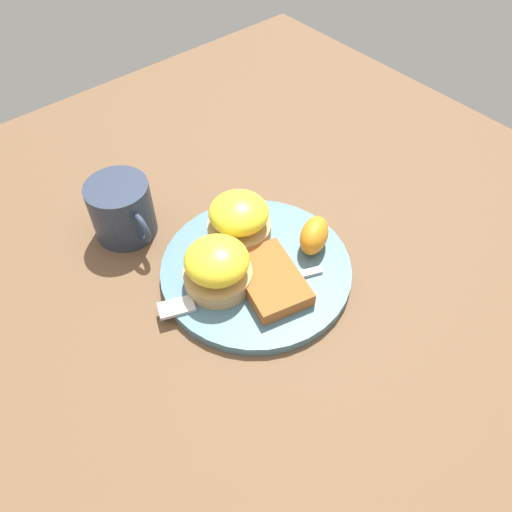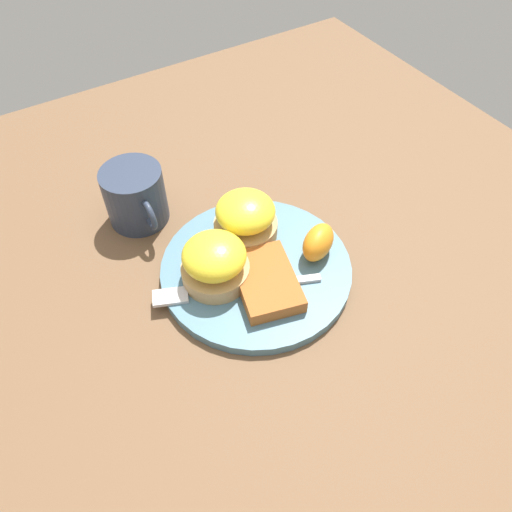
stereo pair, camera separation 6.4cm
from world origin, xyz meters
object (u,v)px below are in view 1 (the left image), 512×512
at_px(sandwich_benedict_right, 217,267).
at_px(sandwich_benedict_left, 239,219).
at_px(hashbrown_patty, 270,280).
at_px(fork, 231,293).
at_px(orange_wedge, 314,235).
at_px(cup, 122,210).

bearing_deg(sandwich_benedict_right, sandwich_benedict_left, 122.78).
bearing_deg(hashbrown_patty, sandwich_benedict_left, 165.01).
relative_size(sandwich_benedict_left, fork, 0.43).
bearing_deg(orange_wedge, sandwich_benedict_left, -142.05).
xyz_separation_m(sandwich_benedict_left, sandwich_benedict_right, (0.05, -0.07, 0.00)).
height_order(hashbrown_patty, orange_wedge, orange_wedge).
height_order(sandwich_benedict_right, cup, cup).
relative_size(sandwich_benedict_right, fork, 0.43).
height_order(sandwich_benedict_right, orange_wedge, sandwich_benedict_right).
xyz_separation_m(hashbrown_patty, orange_wedge, (-0.01, 0.09, 0.01)).
distance_m(sandwich_benedict_left, cup, 0.16).
xyz_separation_m(fork, cup, (-0.19, -0.04, 0.03)).
height_order(hashbrown_patty, fork, hashbrown_patty).
bearing_deg(hashbrown_patty, orange_wedge, 97.09).
bearing_deg(sandwich_benedict_right, orange_wedge, 75.78).
xyz_separation_m(orange_wedge, fork, (-0.01, -0.13, -0.02)).
relative_size(sandwich_benedict_left, cup, 0.76).
height_order(fork, cup, cup).
relative_size(sandwich_benedict_left, hashbrown_patty, 0.82).
bearing_deg(sandwich_benedict_left, sandwich_benedict_right, -57.22).
xyz_separation_m(sandwich_benedict_left, cup, (-0.12, -0.11, -0.00)).
distance_m(sandwich_benedict_left, fork, 0.11).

